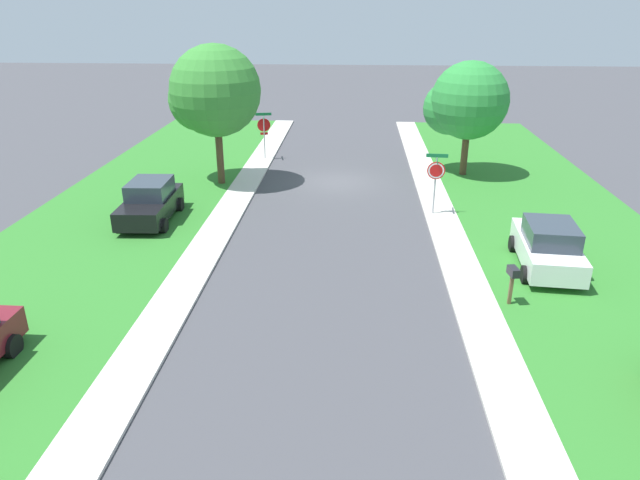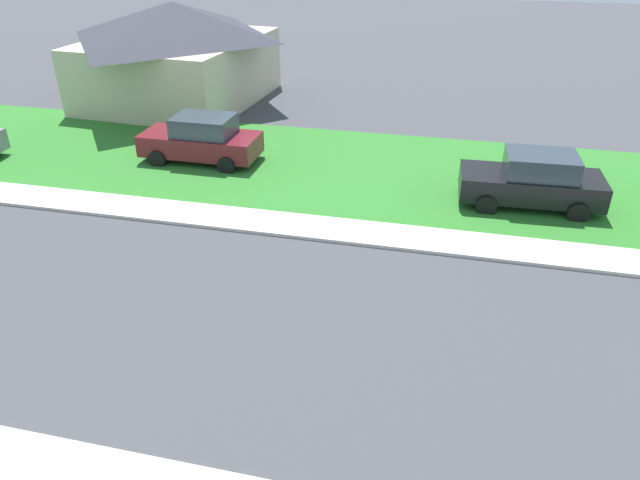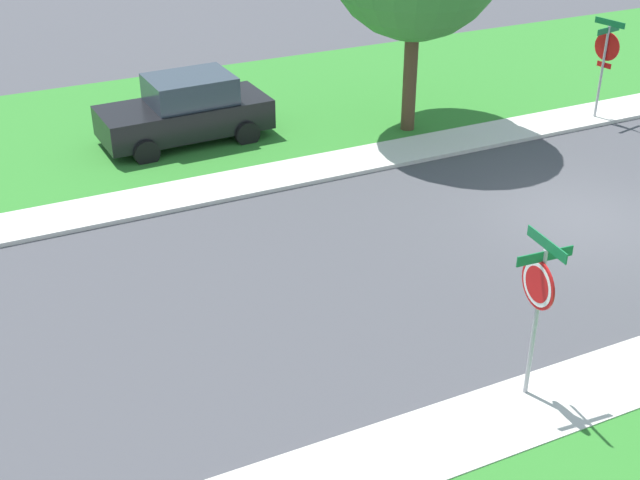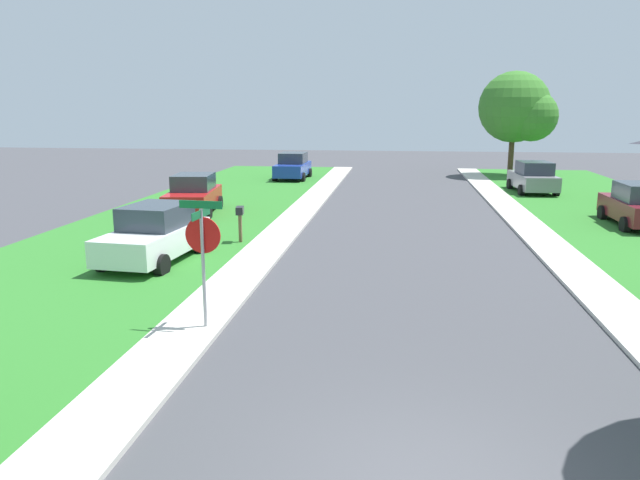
{
  "view_description": "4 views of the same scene",
  "coord_description": "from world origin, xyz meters",
  "views": [
    {
      "loc": [
        -0.89,
        29.01,
        8.74
      ],
      "look_at": [
        0.22,
        11.34,
        1.4
      ],
      "focal_mm": 32.4,
      "sensor_mm": 36.0,
      "label": 1
    },
    {
      "loc": [
        -9.99,
        8.96,
        8.11
      ],
      "look_at": [
        1.66,
        11.68,
        1.4
      ],
      "focal_mm": 32.78,
      "sensor_mm": 36.0,
      "label": 2
    },
    {
      "loc": [
        -12.24,
        12.08,
        8.4
      ],
      "look_at": [
        -0.78,
        6.59,
        1.4
      ],
      "focal_mm": 47.57,
      "sensor_mm": 36.0,
      "label": 3
    },
    {
      "loc": [
        -0.41,
        -6.75,
        4.6
      ],
      "look_at": [
        -2.3,
        7.65,
        1.4
      ],
      "focal_mm": 33.74,
      "sensor_mm": 36.0,
      "label": 4
    }
  ],
  "objects": [
    {
      "name": "car_maroon_kerbside_mid",
      "position": [
        8.94,
        17.83,
        0.87
      ],
      "size": [
        2.07,
        4.32,
        1.76
      ],
      "color": "maroon",
      "rests_on": "ground"
    },
    {
      "name": "mailbox",
      "position": [
        -5.75,
        12.93,
        1.01
      ],
      "size": [
        0.31,
        0.51,
        1.31
      ],
      "color": "brown",
      "rests_on": "ground"
    },
    {
      "name": "car_grey_across_road",
      "position": [
        6.89,
        27.28,
        0.87
      ],
      "size": [
        2.21,
        4.39,
        1.76
      ],
      "color": "gray",
      "rests_on": "ground"
    },
    {
      "name": "lawn_west",
      "position": [
        -9.4,
        12.0,
        0.04
      ],
      "size": [
        8.0,
        56.0,
        0.08
      ],
      "primitive_type": "cube",
      "color": "#2D7528",
      "rests_on": "ground"
    },
    {
      "name": "sidewalk_east",
      "position": [
        4.7,
        12.0,
        0.05
      ],
      "size": [
        1.4,
        56.0,
        0.1
      ],
      "primitive_type": "cube",
      "color": "beige",
      "rests_on": "ground"
    },
    {
      "name": "stop_sign_far_corner",
      "position": [
        -4.35,
        4.85,
        1.89
      ],
      "size": [
        0.92,
        0.92,
        2.77
      ],
      "color": "#9E9EA3",
      "rests_on": "ground"
    },
    {
      "name": "car_red_driveway_right",
      "position": [
        -9.33,
        18.48,
        0.87
      ],
      "size": [
        2.42,
        4.49,
        1.76
      ],
      "color": "red",
      "rests_on": "ground"
    },
    {
      "name": "tree_across_left",
      "position": [
        7.39,
        35.45,
        4.5
      ],
      "size": [
        5.05,
        4.7,
        7.01
      ],
      "color": "#4C3823",
      "rests_on": "ground"
    },
    {
      "name": "sidewalk_west",
      "position": [
        -4.7,
        12.0,
        0.05
      ],
      "size": [
        1.4,
        56.0,
        0.1
      ],
      "primitive_type": "cube",
      "color": "beige",
      "rests_on": "ground"
    },
    {
      "name": "car_white_far_down_street",
      "position": [
        -7.64,
        10.15,
        0.87
      ],
      "size": [
        2.33,
        4.44,
        1.76
      ],
      "color": "white",
      "rests_on": "ground"
    },
    {
      "name": "car_blue_near_corner",
      "position": [
        -7.26,
        31.91,
        0.87
      ],
      "size": [
        2.07,
        4.32,
        1.76
      ],
      "color": "#1E389E",
      "rests_on": "ground"
    }
  ]
}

